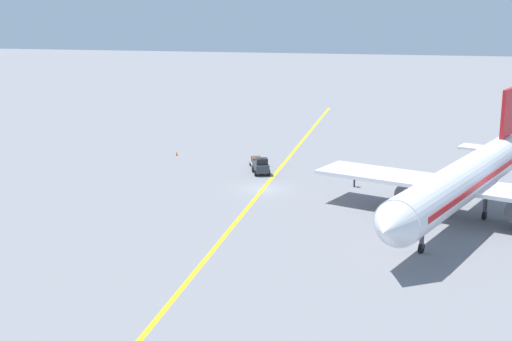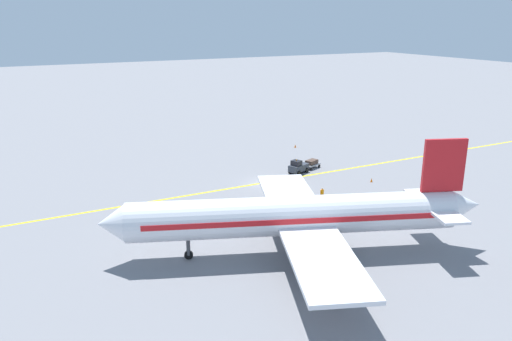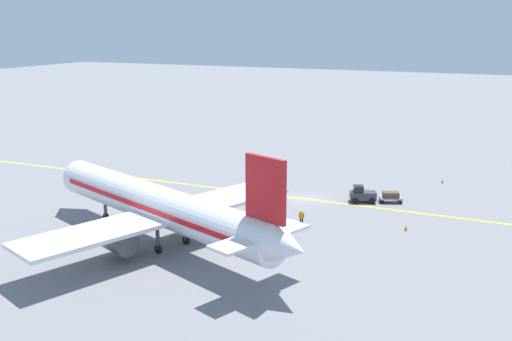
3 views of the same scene
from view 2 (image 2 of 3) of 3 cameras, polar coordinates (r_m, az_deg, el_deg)
The scene contains 8 objects.
ground_plane at distance 66.56m, azimuth 0.80°, elevation -1.43°, with size 400.00×400.00×0.00m, color slate.
apron_yellow_centreline at distance 66.55m, azimuth 0.80°, elevation -1.43°, with size 0.40×120.00×0.01m, color yellow.
airplane_at_gate at distance 45.94m, azimuth 4.80°, elevation -5.24°, with size 28.01×34.21×10.60m.
baggage_tug_dark at distance 70.77m, azimuth 4.84°, elevation 0.40°, with size 2.58×3.34×2.11m.
baggage_cart_trailing at distance 73.38m, azimuth 6.38°, elevation 0.85°, with size 2.24×2.93×1.24m.
ground_crew_worker at distance 60.30m, azimuth 7.56°, elevation -2.66°, with size 0.29×0.57×1.68m.
traffic_cone_near_nose at distance 85.02m, azimuth 4.51°, elevation 2.81°, with size 0.32×0.32×0.55m, color orange.
traffic_cone_mid_apron at distance 68.63m, azimuth 13.06°, elevation -1.07°, with size 0.32×0.32×0.55m, color orange.
Camera 2 is at (-55.50, 30.10, 21.06)m, focal length 35.00 mm.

